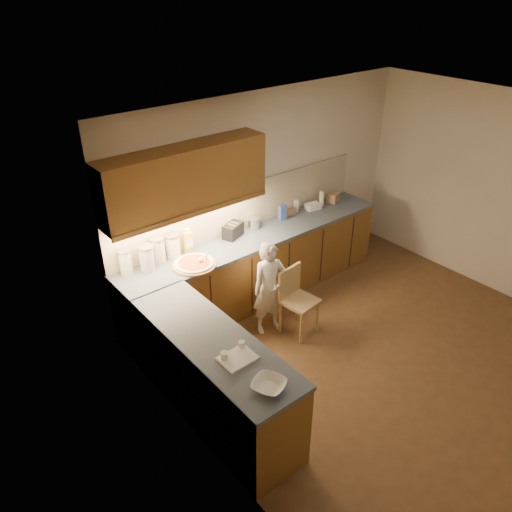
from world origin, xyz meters
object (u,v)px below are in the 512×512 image
object	(u,v)px
wooden_chair	(296,296)
oil_jug	(188,241)
pizza_on_board	(194,264)
child	(270,289)
toaster	(233,230)

from	to	relation	value
wooden_chair	oil_jug	size ratio (longest dim) A/B	2.73
pizza_on_board	oil_jug	bearing A→B (deg)	69.59
child	wooden_chair	world-z (taller)	child
pizza_on_board	oil_jug	world-z (taller)	oil_jug
oil_jug	toaster	size ratio (longest dim) A/B	0.97
child	wooden_chair	size ratio (longest dim) A/B	1.41
pizza_on_board	toaster	size ratio (longest dim) A/B	1.59
wooden_chair	oil_jug	xyz separation A→B (m)	(-0.80, 1.00, 0.58)
pizza_on_board	child	xyz separation A→B (m)	(0.68, -0.50, -0.36)
pizza_on_board	child	bearing A→B (deg)	-36.39
toaster	pizza_on_board	bearing A→B (deg)	179.06
wooden_chair	pizza_on_board	bearing A→B (deg)	134.78
oil_jug	child	bearing A→B (deg)	-54.72
pizza_on_board	wooden_chair	world-z (taller)	pizza_on_board
pizza_on_board	oil_jug	distance (m)	0.34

